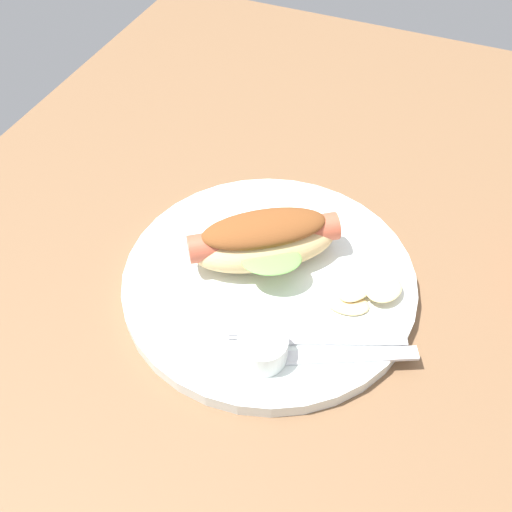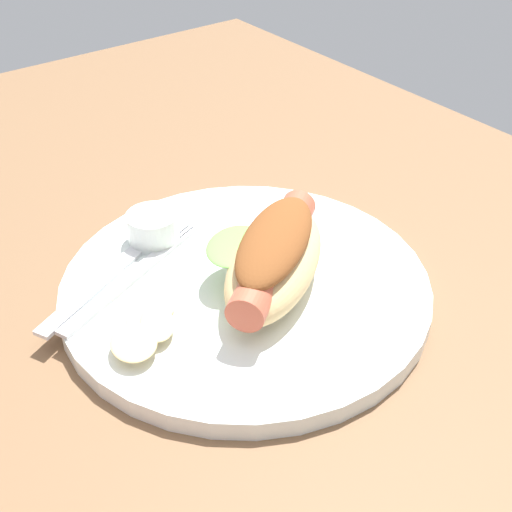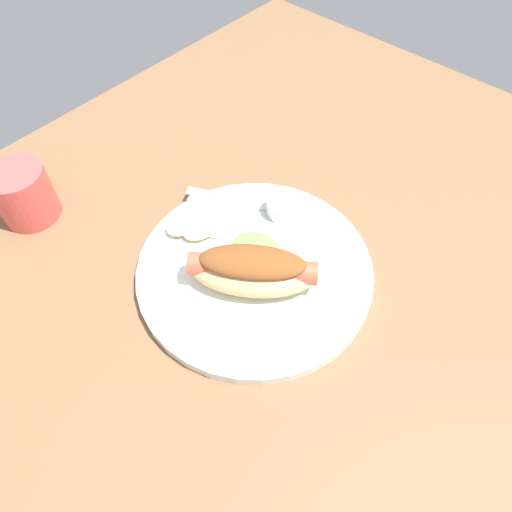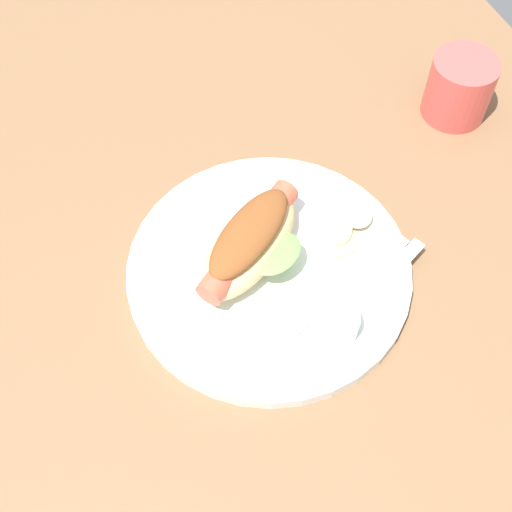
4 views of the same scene
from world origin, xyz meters
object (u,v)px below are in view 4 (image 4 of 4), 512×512
object	(u,v)px
fork	(357,284)
hot_dog	(250,242)
plate	(269,271)
drinking_cup	(459,88)
sauce_ramekin	(336,323)
chips_pile	(348,227)
knife	(378,288)

from	to	relation	value
fork	hot_dog	bearing A→B (deg)	-62.48
plate	hot_dog	size ratio (longest dim) A/B	1.87
drinking_cup	sauce_ramekin	bearing A→B (deg)	-50.99
hot_dog	sauce_ramekin	distance (cm)	12.30
fork	drinking_cup	xyz separation A→B (cm)	(-18.90, 23.51, 2.20)
sauce_ramekin	fork	distance (cm)	5.91
hot_dog	sauce_ramekin	world-z (taller)	hot_dog
plate	chips_pile	xyz separation A→B (cm)	(-0.99, 9.77, 1.50)
knife	chips_pile	world-z (taller)	chips_pile
hot_dog	chips_pile	distance (cm)	11.43
sauce_ramekin	knife	size ratio (longest dim) A/B	0.30
sauce_ramekin	drinking_cup	xyz separation A→B (cm)	(-22.63, 27.93, 1.01)
knife	drinking_cup	size ratio (longest dim) A/B	1.90
sauce_ramekin	fork	xyz separation A→B (cm)	(-3.73, 4.42, -1.19)
chips_pile	drinking_cup	xyz separation A→B (cm)	(-12.25, 21.28, 1.70)
plate	sauce_ramekin	bearing A→B (deg)	18.38
fork	drinking_cup	bearing A→B (deg)	-163.28
fork	chips_pile	world-z (taller)	chips_pile
fork	sauce_ramekin	bearing A→B (deg)	18.05
fork	chips_pile	distance (cm)	7.03
sauce_ramekin	fork	world-z (taller)	sauce_ramekin
fork	drinking_cup	distance (cm)	30.24
fork	drinking_cup	world-z (taller)	drinking_cup
sauce_ramekin	drinking_cup	size ratio (longest dim) A/B	0.57
plate	fork	distance (cm)	9.49
fork	knife	bearing A→B (deg)	124.99
knife	chips_pile	xyz separation A→B (cm)	(-7.84, 0.38, 0.52)
sauce_ramekin	chips_pile	distance (cm)	12.35
sauce_ramekin	drinking_cup	world-z (taller)	drinking_cup
chips_pile	drinking_cup	bearing A→B (deg)	119.92
plate	fork	world-z (taller)	fork
sauce_ramekin	drinking_cup	bearing A→B (deg)	129.01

